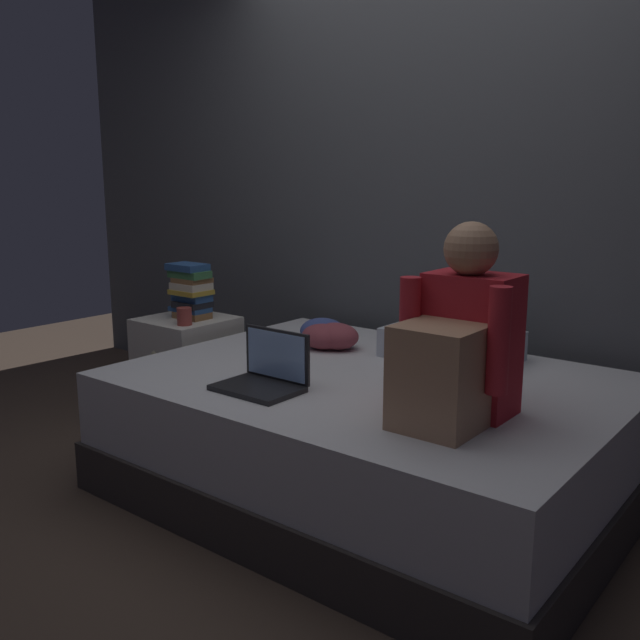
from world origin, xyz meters
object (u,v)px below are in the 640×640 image
(person_sitting, at_px, (459,346))
(clothes_pile, at_px, (327,334))
(nightstand, at_px, (188,369))
(book_stack, at_px, (191,290))
(bed, at_px, (370,435))
(laptop, at_px, (265,374))
(mug, at_px, (184,316))
(pillow, at_px, (451,344))

(person_sitting, bearing_deg, clothes_pile, 151.50)
(nightstand, xyz_separation_m, clothes_pile, (0.86, 0.13, 0.29))
(book_stack, bearing_deg, person_sitting, -12.78)
(bed, relative_size, laptop, 6.25)
(clothes_pile, bearing_deg, nightstand, -171.15)
(bed, distance_m, person_sitting, 0.76)
(bed, height_order, book_stack, book_stack)
(bed, distance_m, mug, 1.22)
(person_sitting, bearing_deg, laptop, -168.02)
(person_sitting, relative_size, laptop, 2.05)
(nightstand, xyz_separation_m, pillow, (1.42, 0.31, 0.29))
(bed, xyz_separation_m, pillow, (0.12, 0.45, 0.32))
(person_sitting, bearing_deg, nightstand, 168.04)
(nightstand, distance_m, pillow, 1.49)
(book_stack, bearing_deg, laptop, -27.91)
(mug, bearing_deg, clothes_pile, 19.20)
(bed, height_order, laptop, laptop)
(nightstand, distance_m, book_stack, 0.43)
(laptop, distance_m, book_stack, 1.21)
(laptop, bearing_deg, book_stack, 152.09)
(pillow, relative_size, book_stack, 1.91)
(person_sitting, bearing_deg, bed, 154.46)
(book_stack, bearing_deg, mug, -53.09)
(nightstand, relative_size, person_sitting, 0.86)
(mug, bearing_deg, bed, -0.96)
(bed, height_order, clothes_pile, clothes_pile)
(pillow, bearing_deg, bed, -105.24)
(nightstand, height_order, pillow, pillow)
(laptop, relative_size, clothes_pile, 0.97)
(pillow, distance_m, mug, 1.36)
(nightstand, bearing_deg, person_sitting, -11.96)
(person_sitting, bearing_deg, book_stack, 167.22)
(bed, bearing_deg, book_stack, 172.80)
(bed, xyz_separation_m, mug, (-1.17, 0.02, 0.36))
(clothes_pile, bearing_deg, laptop, -71.65)
(pillow, bearing_deg, laptop, -111.93)
(nightstand, height_order, book_stack, book_stack)
(pillow, xyz_separation_m, mug, (-1.29, -0.43, 0.03))
(laptop, relative_size, book_stack, 1.09)
(bed, distance_m, pillow, 0.57)
(bed, xyz_separation_m, book_stack, (-1.28, 0.16, 0.46))
(laptop, bearing_deg, person_sitting, 11.98)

